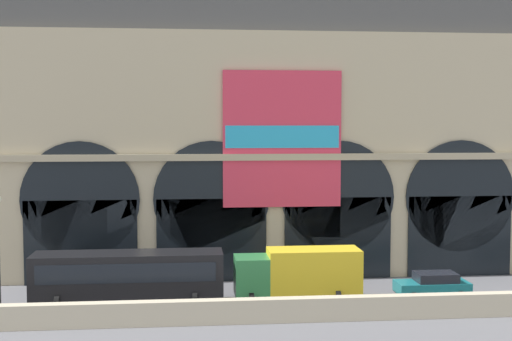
# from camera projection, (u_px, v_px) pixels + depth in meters

# --- Properties ---
(ground_plane) EXTENTS (200.00, 200.00, 0.00)m
(ground_plane) POSITION_uv_depth(u_px,v_px,m) (286.00, 298.00, 41.11)
(ground_plane) COLOR slate
(quay_parapet_wall) EXTENTS (90.00, 0.70, 1.29)m
(quay_parapet_wall) POSITION_uv_depth(u_px,v_px,m) (298.00, 309.00, 36.33)
(quay_parapet_wall) COLOR beige
(quay_parapet_wall) RESTS_ON ground
(station_building) EXTENTS (44.75, 6.14, 20.72)m
(station_building) POSITION_uv_depth(u_px,v_px,m) (271.00, 131.00, 48.22)
(station_building) COLOR #BCAD8C
(station_building) RESTS_ON ground
(bus_midwest) EXTENTS (11.00, 3.25, 3.10)m
(bus_midwest) POSITION_uv_depth(u_px,v_px,m) (128.00, 275.00, 39.50)
(bus_midwest) COLOR black
(bus_midwest) RESTS_ON ground
(box_truck_center) EXTENTS (7.50, 2.91, 3.12)m
(box_truck_center) POSITION_uv_depth(u_px,v_px,m) (299.00, 273.00, 40.51)
(box_truck_center) COLOR #2D7A42
(box_truck_center) RESTS_ON ground
(car_mideast) EXTENTS (4.40, 2.22, 1.55)m
(car_mideast) POSITION_uv_depth(u_px,v_px,m) (433.00, 285.00, 41.24)
(car_mideast) COLOR #19727A
(car_mideast) RESTS_ON ground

